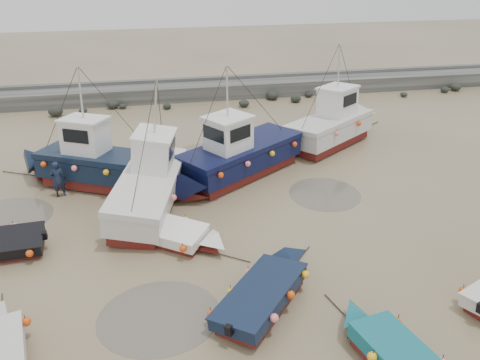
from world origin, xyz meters
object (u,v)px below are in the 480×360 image
(cabin_boat_1, at_px, (148,180))
(person, at_px, (61,196))
(dinghy_2, at_px, (396,354))
(dinghy_1, at_px, (267,290))
(dinghy_5, at_px, (175,232))
(cabin_boat_0, at_px, (92,162))
(cabin_boat_2, at_px, (234,156))
(cabin_boat_3, at_px, (336,123))

(cabin_boat_1, relative_size, person, 5.44)
(dinghy_2, bearing_deg, dinghy_1, 116.43)
(dinghy_1, xyz_separation_m, cabin_boat_1, (-3.99, 8.04, 0.79))
(dinghy_5, height_order, cabin_boat_1, cabin_boat_1)
(cabin_boat_0, bearing_deg, cabin_boat_2, -68.43)
(dinghy_1, distance_m, cabin_boat_3, 15.98)
(cabin_boat_1, height_order, cabin_boat_3, same)
(dinghy_1, relative_size, person, 2.85)
(dinghy_5, height_order, person, dinghy_5)
(cabin_boat_3, bearing_deg, dinghy_5, -83.34)
(cabin_boat_0, xyz_separation_m, cabin_boat_3, (14.66, 3.27, 0.03))
(dinghy_5, distance_m, cabin_boat_3, 14.46)
(cabin_boat_0, relative_size, person, 4.96)
(dinghy_2, height_order, cabin_boat_3, cabin_boat_3)
(cabin_boat_1, xyz_separation_m, cabin_boat_2, (4.54, 2.05, -0.00))
(dinghy_2, distance_m, cabin_boat_0, 17.31)
(dinghy_1, bearing_deg, cabin_boat_2, 127.58)
(cabin_boat_0, height_order, cabin_boat_3, same)
(cabin_boat_0, xyz_separation_m, person, (-1.65, -0.93, -1.35))
(dinghy_2, relative_size, cabin_boat_0, 0.61)
(cabin_boat_0, bearing_deg, cabin_boat_1, -106.53)
(dinghy_2, distance_m, cabin_boat_3, 18.07)
(dinghy_2, xyz_separation_m, cabin_boat_2, (-2.55, 13.59, 0.78))
(dinghy_1, relative_size, dinghy_5, 1.07)
(dinghy_5, xyz_separation_m, cabin_boat_2, (3.55, 5.73, 0.78))
(cabin_boat_2, bearing_deg, person, 58.29)
(dinghy_2, bearing_deg, cabin_boat_3, 59.78)
(dinghy_1, distance_m, cabin_boat_1, 9.00)
(dinghy_1, height_order, dinghy_5, same)
(dinghy_5, bearing_deg, cabin_boat_1, -130.53)
(cabin_boat_0, height_order, person, cabin_boat_0)
(dinghy_2, distance_m, cabin_boat_2, 13.85)
(cabin_boat_0, xyz_separation_m, cabin_boat_1, (2.85, -2.60, -0.02))
(cabin_boat_0, relative_size, cabin_boat_2, 1.01)
(dinghy_1, xyz_separation_m, cabin_boat_2, (0.55, 10.08, 0.79))
(dinghy_2, relative_size, cabin_boat_3, 0.69)
(cabin_boat_3, bearing_deg, cabin_boat_2, -97.03)
(cabin_boat_1, bearing_deg, cabin_boat_3, 39.59)
(cabin_boat_0, bearing_deg, dinghy_5, -122.71)
(cabin_boat_1, distance_m, cabin_boat_2, 4.98)
(dinghy_1, bearing_deg, cabin_boat_0, 163.45)
(dinghy_2, xyz_separation_m, dinghy_5, (-6.10, 7.87, 0.00))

